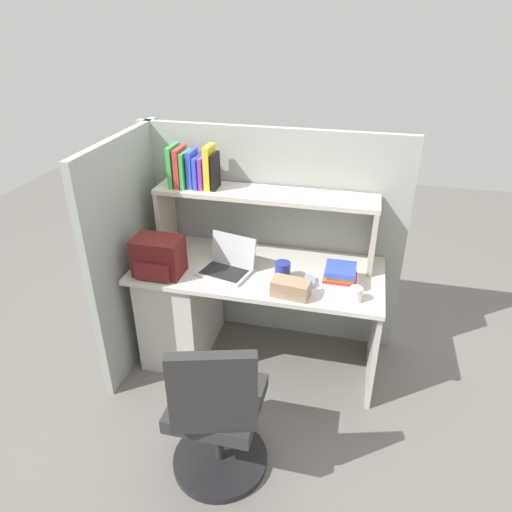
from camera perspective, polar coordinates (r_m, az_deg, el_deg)
ground_plane at (r=3.44m, az=0.20°, el=-12.14°), size 8.00×8.00×0.00m
desk at (r=3.28m, az=-6.45°, el=-5.67°), size 1.60×0.70×0.73m
cubicle_partition_rear at (r=3.32m, az=1.73°, el=2.32°), size 1.84×0.05×1.55m
cubicle_partition_left at (r=3.23m, az=-14.83°, el=0.51°), size 0.05×1.06×1.55m
overhead_hutch at (r=3.03m, az=1.11°, el=6.06°), size 1.44×0.28×0.45m
reference_books_on_shelf at (r=3.08m, az=-7.66°, el=10.57°), size 0.31×0.19×0.28m
laptop at (r=2.97m, az=-3.46°, el=-0.98°), size 0.36×0.32×0.22m
backpack at (r=2.97m, az=-11.84°, el=-0.11°), size 0.30×0.23×0.24m
computer_mouse at (r=2.87m, az=6.61°, el=-3.06°), size 0.08×0.11×0.03m
paper_cup at (r=2.74m, az=12.07°, el=-4.58°), size 0.08×0.08×0.08m
tissue_box at (r=2.73m, az=4.26°, el=-3.94°), size 0.23×0.15×0.10m
snack_canister at (r=2.88m, az=3.27°, el=-1.79°), size 0.10×0.10×0.11m
desk_book_stack at (r=2.87m, az=10.24°, el=-2.39°), size 0.22×0.19×0.12m
office_chair at (r=2.50m, az=-4.83°, el=-19.14°), size 0.52×0.54×0.93m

